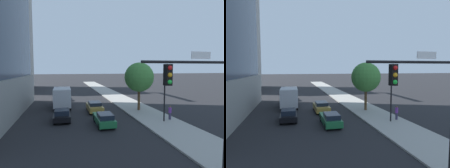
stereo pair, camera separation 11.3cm
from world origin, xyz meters
The scene contains 11 objects.
sidewalk centered at (8.94, 20.00, 0.07)m, with size 4.74×120.00×0.15m, color #9E9B93.
construction_building centered at (-18.82, 56.45, 17.25)m, with size 16.31×26.19×38.70m.
traffic_light_pole centered at (5.47, 3.14, 4.81)m, with size 5.07×0.48×6.97m.
street_lamp centered at (9.26, 14.13, 3.77)m, with size 0.44×0.44×5.48m.
street_tree centered at (8.74, 20.46, 4.79)m, with size 4.13×4.13×6.72m.
car_black centered at (-1.84, 17.53, 0.68)m, with size 1.87×4.22×1.38m.
car_gold centered at (2.52, 21.31, 0.73)m, with size 1.86×4.64×1.42m.
car_green centered at (2.52, 14.65, 0.70)m, with size 1.73×4.67×1.41m.
car_white centered at (-1.84, 32.82, 0.74)m, with size 1.93×4.07×1.45m.
box_truck centered at (-1.84, 25.49, 1.73)m, with size 2.44×7.58×3.08m.
pedestrian_purple_shirt centered at (10.29, 14.66, 0.95)m, with size 0.34×0.34×1.59m.
Camera 2 is at (-1.44, -5.59, 6.07)m, focal length 31.69 mm.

